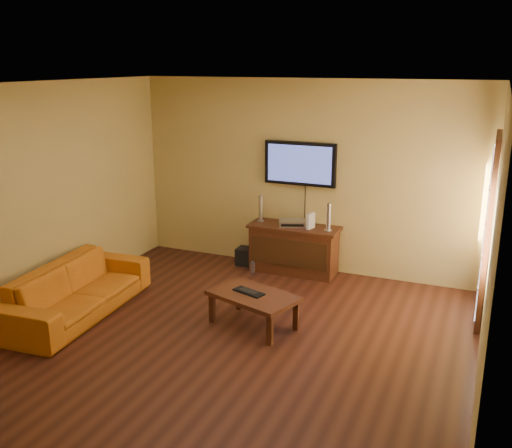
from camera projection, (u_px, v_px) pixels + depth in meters
The scene contains 14 objects.
ground_plane at pixel (230, 340), 6.19m from camera, with size 5.00×5.00×0.00m, color black.
room_walls at pixel (252, 177), 6.28m from camera, with size 5.00×5.00×5.00m.
french_door at pixel (488, 232), 6.48m from camera, with size 0.07×1.02×2.22m.
media_console at pixel (294, 249), 8.11m from camera, with size 1.28×0.49×0.69m.
television at pixel (300, 164), 7.96m from camera, with size 1.03×0.08×0.61m.
coffee_table at pixel (253, 298), 6.43m from camera, with size 1.11×0.85×0.39m.
sofa at pixel (77, 282), 6.75m from camera, with size 2.06×0.60×0.81m, color #BF6515.
speaker_left at pixel (261, 209), 8.20m from camera, with size 0.10×0.10×0.38m.
speaker_right at pixel (329, 218), 7.74m from camera, with size 0.10×0.10×0.38m.
av_receiver at pixel (292, 223), 8.02m from camera, with size 0.37×0.26×0.08m, color silver.
game_console at pixel (311, 221), 7.86m from camera, with size 0.04×0.16×0.22m, color white.
subwoofer at pixel (246, 256), 8.47m from camera, with size 0.25×0.25×0.25m, color black.
bottle at pixel (252, 268), 8.09m from camera, with size 0.07×0.07×0.20m.
keyboard at pixel (249, 292), 6.45m from camera, with size 0.40×0.25×0.02m.
Camera 1 is at (2.44, -5.05, 2.92)m, focal length 40.00 mm.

